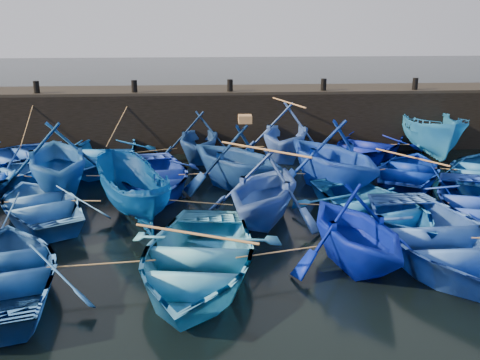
{
  "coord_description": "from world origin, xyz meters",
  "views": [
    {
      "loc": [
        -1.07,
        -13.06,
        5.86
      ],
      "look_at": [
        0.0,
        3.2,
        0.7
      ],
      "focal_mm": 40.0,
      "sensor_mm": 36.0,
      "label": 1
    }
  ],
  "objects": [
    {
      "name": "ground",
      "position": [
        0.0,
        0.0,
        0.0
      ],
      "size": [
        120.0,
        120.0,
        0.0
      ],
      "primitive_type": "plane",
      "color": "black",
      "rests_on": "ground"
    },
    {
      "name": "quay_wall",
      "position": [
        0.0,
        10.5,
        1.25
      ],
      "size": [
        26.0,
        2.5,
        2.5
      ],
      "primitive_type": "cube",
      "color": "black",
      "rests_on": "ground"
    },
    {
      "name": "quay_top",
      "position": [
        0.0,
        10.5,
        2.56
      ],
      "size": [
        26.0,
        2.5,
        0.12
      ],
      "primitive_type": "cube",
      "color": "black",
      "rests_on": "quay_wall"
    },
    {
      "name": "bollard_0",
      "position": [
        -8.0,
        9.6,
        2.87
      ],
      "size": [
        0.24,
        0.24,
        0.5
      ],
      "primitive_type": "cylinder",
      "color": "black",
      "rests_on": "quay_top"
    },
    {
      "name": "bollard_1",
      "position": [
        -4.0,
        9.6,
        2.87
      ],
      "size": [
        0.24,
        0.24,
        0.5
      ],
      "primitive_type": "cylinder",
      "color": "black",
      "rests_on": "quay_top"
    },
    {
      "name": "bollard_2",
      "position": [
        0.0,
        9.6,
        2.87
      ],
      "size": [
        0.24,
        0.24,
        0.5
      ],
      "primitive_type": "cylinder",
      "color": "black",
      "rests_on": "quay_top"
    },
    {
      "name": "bollard_3",
      "position": [
        4.0,
        9.6,
        2.87
      ],
      "size": [
        0.24,
        0.24,
        0.5
      ],
      "primitive_type": "cylinder",
      "color": "black",
      "rests_on": "quay_top"
    },
    {
      "name": "bollard_4",
      "position": [
        8.0,
        9.6,
        2.87
      ],
      "size": [
        0.24,
        0.24,
        0.5
      ],
      "primitive_type": "cylinder",
      "color": "black",
      "rests_on": "quay_top"
    },
    {
      "name": "boat_0",
      "position": [
        -8.58,
        7.25,
        0.52
      ],
      "size": [
        5.88,
        6.18,
        1.04
      ],
      "primitive_type": "imported",
      "rotation": [
        0.0,
        0.0,
        2.5
      ],
      "color": "#153EA2",
      "rests_on": "ground"
    },
    {
      "name": "boat_1",
      "position": [
        -5.15,
        7.38,
        0.57
      ],
      "size": [
        4.18,
        5.68,
        1.14
      ],
      "primitive_type": "imported",
      "rotation": [
        0.0,
        0.0,
        -0.04
      ],
      "color": "#0C4FAC",
      "rests_on": "ground"
    },
    {
      "name": "boat_2",
      "position": [
        -1.34,
        8.09,
        1.01
      ],
      "size": [
        3.63,
        4.11,
        2.03
      ],
      "primitive_type": "imported",
      "rotation": [
        0.0,
        0.0,
        -0.08
      ],
      "color": "navy",
      "rests_on": "ground"
    },
    {
      "name": "boat_3",
      "position": [
        2.21,
        8.14,
        1.17
      ],
      "size": [
        4.94,
        5.36,
        2.35
      ],
      "primitive_type": "imported",
      "rotation": [
        0.0,
        0.0,
        -0.28
      ],
      "color": "blue",
      "rests_on": "ground"
    },
    {
      "name": "boat_4",
      "position": [
        5.66,
        8.17,
        0.54
      ],
      "size": [
        6.06,
        6.38,
        1.08
      ],
      "primitive_type": "imported",
      "rotation": [
        0.0,
        0.0,
        -0.63
      ],
      "color": "#000B72",
      "rests_on": "ground"
    },
    {
      "name": "boat_5",
      "position": [
        8.3,
        8.1,
        1.03
      ],
      "size": [
        2.52,
        5.49,
        2.06
      ],
      "primitive_type": "imported",
      "rotation": [
        0.0,
        0.0,
        -0.1
      ],
      "color": "#1869B8",
      "rests_on": "ground"
    },
    {
      "name": "boat_7",
      "position": [
        -6.03,
        4.48,
        1.24
      ],
      "size": [
        5.27,
        5.71,
        2.49
      ],
      "primitive_type": "imported",
      "rotation": [
        0.0,
        0.0,
        3.44
      ],
      "color": "#17519E",
      "rests_on": "ground"
    },
    {
      "name": "boat_8",
      "position": [
        -2.91,
        4.4,
        0.53
      ],
      "size": [
        4.44,
        5.66,
        1.07
      ],
      "primitive_type": "imported",
      "rotation": [
        0.0,
        0.0,
        0.16
      ],
      "color": "#1632A3",
      "rests_on": "ground"
    },
    {
      "name": "boat_9",
      "position": [
        -0.05,
        4.5,
        1.15
      ],
      "size": [
        5.66,
        5.74,
        2.29
      ],
      "primitive_type": "imported",
      "rotation": [
        0.0,
        0.0,
        3.82
      ],
      "color": "navy",
      "rests_on": "ground"
    },
    {
      "name": "boat_10",
      "position": [
        3.21,
        4.21,
        1.24
      ],
      "size": [
        5.66,
        5.98,
        2.49
      ],
      "primitive_type": "imported",
      "rotation": [
        0.0,
        0.0,
        3.57
      ],
      "color": "#0F37B2",
      "rests_on": "ground"
    },
    {
      "name": "boat_11",
      "position": [
        6.12,
        4.61,
        0.47
      ],
      "size": [
        5.04,
        5.54,
        0.94
      ],
      "primitive_type": "imported",
      "rotation": [
        0.0,
        0.0,
        2.64
      ],
      "color": "#001A84",
      "rests_on": "ground"
    },
    {
      "name": "boat_14",
      "position": [
        -5.94,
        2.0,
        0.46
      ],
      "size": [
        4.99,
        5.47,
        0.93
      ],
      "primitive_type": "imported",
      "rotation": [
        0.0,
        0.0,
        3.66
      ],
      "color": "blue",
      "rests_on": "ground"
    },
    {
      "name": "boat_15",
      "position": [
        -3.28,
        1.91,
        0.83
      ],
      "size": [
        3.23,
        4.6,
        1.67
      ],
      "primitive_type": "imported",
      "rotation": [
        0.0,
        0.0,
        3.56
      ],
      "color": "navy",
      "rests_on": "ground"
    },
    {
      "name": "boat_16",
      "position": [
        0.56,
        1.31,
        1.07
      ],
      "size": [
        4.93,
        5.2,
        2.15
      ],
      "primitive_type": "imported",
      "rotation": [
        0.0,
        0.0,
        -0.44
      ],
      "color": "#2C51A9",
      "rests_on": "ground"
    },
    {
      "name": "boat_17",
      "position": [
        3.71,
        1.04,
        0.52
      ],
      "size": [
        5.04,
        5.92,
        1.04
      ],
      "primitive_type": "imported",
      "rotation": [
        0.0,
        0.0,
        0.33
      ],
      "color": "#1052A1",
      "rests_on": "ground"
    },
    {
      "name": "boat_18",
      "position": [
        6.85,
        1.07,
        0.53
      ],
      "size": [
        4.89,
        5.92,
        1.07
      ],
      "primitive_type": "imported",
      "rotation": [
        0.0,
        0.0,
        -0.26
      ],
      "color": "navy",
      "rests_on": "ground"
    },
    {
      "name": "boat_21",
      "position": [
        -5.47,
        -2.35,
        0.51
      ],
      "size": [
        4.72,
        5.68,
        1.02
      ],
      "primitive_type": "imported",
      "rotation": [
        0.0,
        0.0,
        3.42
      ],
      "color": "navy",
      "rests_on": "ground"
    },
    {
      "name": "boat_22",
      "position": [
        -1.34,
        -2.12,
        0.56
      ],
      "size": [
        4.6,
        5.92,
        1.13
      ],
      "primitive_type": "imported",
      "rotation": [
        0.0,
        0.0,
        -0.14
      ],
      "color": "#2C7BC5",
      "rests_on": "ground"
    },
    {
      "name": "boat_23",
      "position": [
        2.41,
        -1.65,
        1.01
      ],
      "size": [
        4.14,
        4.53,
        2.02
      ],
      "primitive_type": "imported",
      "rotation": [
        0.0,
        0.0,
        0.25
      ],
      "color": "#01159F",
      "rests_on": "ground"
    },
    {
      "name": "boat_24",
      "position": [
        4.5,
        -1.4,
        0.6
      ],
      "size": [
        4.29,
        5.9,
        1.2
      ],
      "primitive_type": "imported",
      "rotation": [
        0.0,
        0.0,
        0.02
      ],
      "color": "blue",
      "rests_on": "ground"
    },
    {
      "name": "wooden_crate",
      "position": [
        0.25,
        4.5,
        2.42
      ],
      "size": [
        0.44,
        0.45,
        0.26
      ],
      "primitive_type": "cube",
      "color": "olive",
      "rests_on": "boat_9"
    },
    {
      "name": "mooring_ropes",
      "position": [
        0.13,
        4.93,
        0.89
      ],
      "size": [
        16.96,
        11.89,
        2.1
      ],
      "color": "tan",
      "rests_on": "ground"
    },
    {
      "name": "loose_oars",
      "position": [
        1.89,
        2.98,
        1.67
      ],
      "size": [
        9.72,
        12.34,
        1.47
      ],
      "color": "#99724C",
      "rests_on": "ground"
    }
  ]
}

